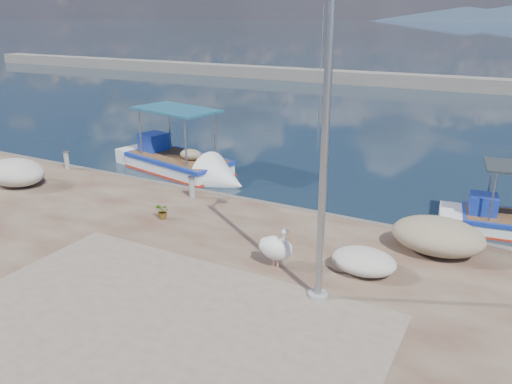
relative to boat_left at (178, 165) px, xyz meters
The scene contains 12 objects.
ground 9.98m from the boat_left, 52.27° to the right, with size 1400.00×1400.00×0.00m, color #162635.
quay_patch 13.00m from the boat_left, 56.88° to the right, with size 9.00×7.00×0.01m, color gray.
breakwater 32.69m from the boat_left, 79.24° to the left, with size 120.00×2.20×7.50m.
boat_left is the anchor object (origin of this frame).
pelican 10.62m from the boat_left, 39.84° to the right, with size 1.18×0.78×1.12m.
lamp_post 12.73m from the boat_left, 38.43° to the right, with size 0.44×0.96×7.00m.
bollard_near 5.00m from the boat_left, 47.34° to the right, with size 0.25×0.25×0.76m.
bollard_far 4.57m from the boat_left, 133.27° to the right, with size 0.26×0.26×0.79m.
potted_plant 6.75m from the boat_left, 56.88° to the right, with size 0.45×0.39×0.50m, color #33722D.
net_pile_a 6.46m from the boat_left, 119.17° to the right, with size 2.38×1.73×0.97m, color silver.
net_pile_d 11.80m from the boat_left, 30.77° to the right, with size 1.59×1.19×0.60m, color silver.
net_pile_c 12.22m from the boat_left, 19.33° to the right, with size 2.38×1.70×0.94m, color tan.
Camera 1 is at (6.87, -8.94, 6.44)m, focal length 35.00 mm.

